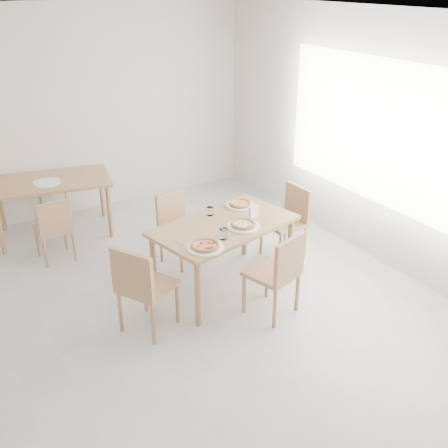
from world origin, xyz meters
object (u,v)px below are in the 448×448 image
plate_mushroom (243,226)px  chair_back_n (52,182)px  pizza_mushroom (243,224)px  plate_empty (47,182)px  plate_pepperoni (205,247)px  second_table (51,186)px  pizza_margherita (240,203)px  chair_west (141,284)px  chair_south (279,270)px  main_table (224,231)px  pizza_pepperoni (205,245)px  plate_margherita (240,205)px  tumbler_b (223,234)px  chair_north (177,222)px  tumbler_a (210,211)px  chair_back_s (54,226)px  chair_east (289,217)px  napkin_holder (253,213)px

plate_mushroom → chair_back_n: 3.32m
pizza_mushroom → plate_empty: size_ratio=0.99×
plate_pepperoni → second_table: 2.71m
pizza_margherita → chair_west: bearing=-157.5°
chair_south → plate_mushroom: size_ratio=2.65×
main_table → pizza_margherita: size_ratio=6.03×
pizza_pepperoni → plate_margherita: bearing=39.1°
plate_margherita → tumbler_b: tumbler_b is taller
chair_north → tumbler_a: tumbler_a is taller
chair_back_n → chair_west: bearing=-76.5°
chair_south → pizza_margherita: bearing=-119.4°
chair_north → chair_back_n: chair_north is taller
chair_back_s → plate_empty: bearing=-102.6°
chair_south → pizza_mushroom: bearing=-103.0°
chair_north → plate_empty: chair_north is taller
main_table → plate_margherita: 0.50m
plate_pepperoni → tumbler_b: 0.27m
chair_south → tumbler_a: bearing=-96.5°
pizza_margherita → tumbler_b: size_ratio=2.55×
pizza_margherita → plate_empty: 2.47m
chair_back_n → plate_empty: 0.88m
chair_back_n → second_table: bearing=-89.4°
second_table → chair_back_s: chair_back_s is taller
plate_margherita → second_table: bearing=129.8°
plate_pepperoni → chair_west: bearing=174.4°
chair_east → pizza_mushroom: (-0.90, -0.38, 0.28)m
tumbler_a → main_table: bearing=-85.8°
chair_north → napkin_holder: 1.02m
chair_west → plate_pepperoni: chair_west is taller
napkin_holder → chair_back_s: 2.33m
pizza_mushroom → pizza_pepperoni: 0.59m
chair_east → tumbler_b: bearing=-68.8°
chair_west → second_table: bearing=-25.9°
main_table → chair_back_n: size_ratio=2.04×
plate_mushroom → tumbler_a: tumbler_a is taller
chair_north → plate_margherita: bearing=-56.8°
plate_mushroom → chair_south: bearing=-85.6°
tumbler_a → plate_mushroom: bearing=-70.8°
main_table → chair_west: chair_west is taller
plate_mushroom → plate_pepperoni: size_ratio=0.96×
main_table → tumbler_a: bearing=81.9°
chair_back_s → chair_south: bearing=123.4°
second_table → chair_back_n: bearing=87.8°
chair_west → chair_south: bearing=-138.4°
chair_north → chair_back_n: bearing=97.9°
napkin_holder → second_table: bearing=120.0°
main_table → plate_mushroom: 0.23m
tumbler_a → pizza_pepperoni: bearing=-123.1°
main_table → plate_margherita: size_ratio=5.12×
chair_west → tumbler_b: chair_west is taller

